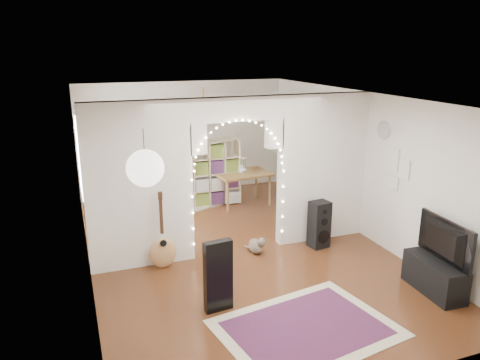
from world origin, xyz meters
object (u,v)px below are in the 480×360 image
object	(u,v)px
floor_speaker	(319,224)
dining_chair_right	(184,195)
media_console	(435,276)
dining_table	(243,176)
dining_chair_left	(207,193)
acoustic_guitar	(162,240)
bookcase	(208,174)

from	to	relation	value
floor_speaker	dining_chair_right	distance (m)	3.46
media_console	dining_table	distance (m)	4.85
floor_speaker	media_console	bearing A→B (deg)	-76.89
dining_table	dining_chair_left	xyz separation A→B (m)	(-0.71, 0.49, -0.46)
acoustic_guitar	dining_chair_left	size ratio (longest dim) A/B	2.25
dining_table	floor_speaker	bearing A→B (deg)	-85.98
bookcase	dining_chair_right	world-z (taller)	bookcase
bookcase	dining_table	bearing A→B (deg)	-38.99
floor_speaker	dining_chair_right	size ratio (longest dim) A/B	1.48
bookcase	dining_chair_left	bearing A→B (deg)	59.98
dining_chair_left	dining_chair_right	bearing A→B (deg)	-152.87
floor_speaker	dining_table	world-z (taller)	floor_speaker
media_console	dining_table	xyz separation A→B (m)	(-1.23, 4.67, 0.43)
acoustic_guitar	media_console	xyz separation A→B (m)	(3.57, -2.16, -0.23)
bookcase	dining_chair_left	distance (m)	0.58
media_console	dining_chair_left	distance (m)	5.51
floor_speaker	bookcase	xyz separation A→B (m)	(-1.20, 2.87, 0.32)
floor_speaker	dining_chair_right	world-z (taller)	floor_speaker
dining_chair_right	floor_speaker	bearing A→B (deg)	-79.22
floor_speaker	dining_table	bearing A→B (deg)	91.98
media_console	dining_chair_left	world-z (taller)	media_console
media_console	dining_chair_left	xyz separation A→B (m)	(-1.94, 5.16, -0.03)
bookcase	dining_table	distance (m)	0.78
acoustic_guitar	floor_speaker	distance (m)	2.80
media_console	dining_table	bearing A→B (deg)	108.50
media_console	bookcase	xyz separation A→B (m)	(-1.98, 4.89, 0.49)
dining_chair_left	dining_chair_right	size ratio (longest dim) A/B	0.85
dining_table	dining_chair_left	world-z (taller)	dining_table
media_console	dining_table	size ratio (longest dim) A/B	0.78
floor_speaker	bookcase	world-z (taller)	bookcase
bookcase	dining_chair_left	size ratio (longest dim) A/B	3.04
media_console	bookcase	distance (m)	5.30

